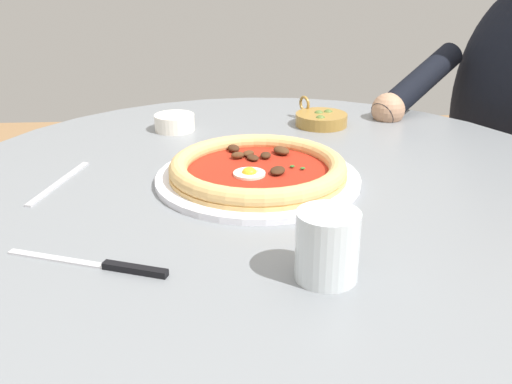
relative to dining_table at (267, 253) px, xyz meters
The scene contains 8 objects.
dining_table is the anchor object (origin of this frame).
pizza_on_plate 0.15m from the dining_table, 148.11° to the right, with size 0.32×0.32×0.04m.
water_glass 0.35m from the dining_table, 82.30° to the right, with size 0.07×0.07×0.08m.
steak_knife 0.36m from the dining_table, 127.30° to the right, with size 0.20×0.08×0.01m.
ramekin_capers 0.35m from the dining_table, 120.72° to the left, with size 0.08×0.08×0.03m.
olive_pan 0.35m from the dining_table, 65.60° to the left, with size 0.10×0.12×0.05m.
fork_utensil 0.35m from the dining_table, behind, with size 0.06×0.18×0.00m.
diner_person 0.72m from the dining_table, 33.11° to the left, with size 0.58×0.44×1.20m.
Camera 1 is at (-0.07, -0.87, 1.10)m, focal length 41.95 mm.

